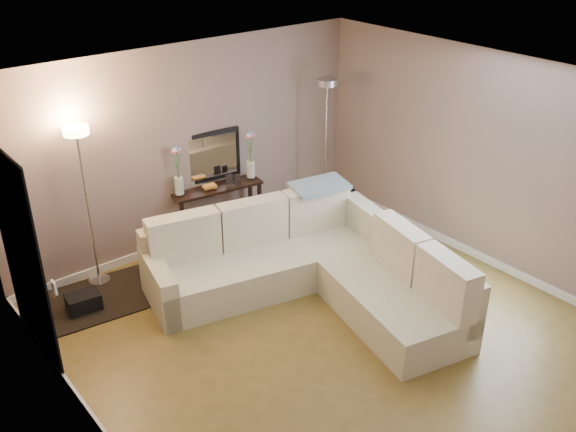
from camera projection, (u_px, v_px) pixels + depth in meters
floor at (336, 337)px, 6.72m from camera, size 5.00×5.50×0.01m
ceiling at (346, 94)px, 5.53m from camera, size 5.00×5.50×0.01m
wall_back at (190, 147)px, 8.04m from camera, size 5.00×0.02×2.60m
wall_left at (91, 327)px, 4.72m from camera, size 0.02×5.50×2.60m
wall_right at (497, 164)px, 7.53m from camera, size 0.02×5.50×2.60m
baseboard_back at (198, 235)px, 8.59m from camera, size 5.00×0.03×0.10m
baseboard_right at (481, 257)px, 8.08m from camera, size 0.03×5.50×0.10m
doorway at (22, 257)px, 6.01m from camera, size 0.02×1.20×2.20m
switch_plate at (54, 287)px, 5.37m from camera, size 0.02×0.08×0.12m
sectional_sofa at (309, 265)px, 7.31m from camera, size 2.90×3.18×0.97m
throw_blanket at (319, 186)px, 7.76m from camera, size 0.76×0.52×0.09m
console_table at (213, 210)px, 8.42m from camera, size 1.24×0.47×0.74m
leaning_mirror at (210, 157)px, 8.26m from camera, size 0.85×0.14×0.67m
table_decor at (217, 184)px, 8.25m from camera, size 0.51×0.15×0.12m
flower_vase_left at (178, 174)px, 7.93m from camera, size 0.14×0.12×0.63m
flower_vase_right at (250, 158)px, 8.41m from camera, size 0.14×0.12×0.63m
floor_lamp_lit at (83, 176)px, 7.04m from camera, size 0.30×0.30×1.94m
floor_lamp_unlit at (326, 120)px, 8.72m from camera, size 0.34×0.34×1.95m
charcoal_rug at (100, 298)px, 7.32m from camera, size 1.37×1.09×0.02m
black_bag at (84, 303)px, 7.10m from camera, size 0.38×0.29×0.23m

